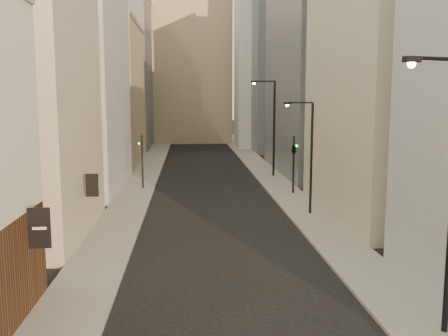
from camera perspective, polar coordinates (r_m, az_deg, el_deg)
sidewalk_left at (r=59.67m, az=-8.50°, el=0.10°), size 3.00×140.00×0.15m
sidewalk_right at (r=60.08m, az=3.96°, el=0.22°), size 3.00×140.00×0.15m
left_bldg_beige at (r=31.58m, az=-22.94°, el=6.96°), size 8.00×12.00×16.00m
left_bldg_grey at (r=47.05m, az=-16.76°, el=9.85°), size 8.00×16.00×20.00m
left_bldg_tan at (r=64.72m, az=-13.23°, el=8.07°), size 8.00×18.00×17.00m
left_bldg_wingrid at (r=84.61m, az=-11.16°, el=10.46°), size 8.00×20.00×24.00m
right_bldg_beige at (r=36.70m, az=18.46°, el=10.37°), size 8.00×16.00×20.00m
right_bldg_wingrid at (r=55.89m, az=10.57°, el=12.80°), size 8.00×20.00×26.00m
clock_tower at (r=96.38m, az=-3.67°, el=13.64°), size 14.00×14.00×44.90m
white_tower at (r=83.43m, az=4.27°, el=15.18°), size 8.00×8.00×41.50m
streetlamp_near at (r=18.26m, az=24.27°, el=-1.53°), size 2.41×1.00×9.55m
streetlamp_mid at (r=35.19m, az=9.64°, el=1.90°), size 2.09×0.26×7.97m
streetlamp_far at (r=52.01m, az=5.48°, el=5.21°), size 2.44×1.25×9.98m
traffic_light_left at (r=45.15m, az=-9.35°, el=2.04°), size 0.60×0.54×5.00m
traffic_light_right at (r=42.73m, az=7.98°, el=2.06°), size 0.65×0.63×5.00m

